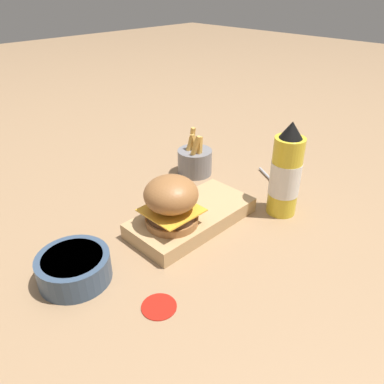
# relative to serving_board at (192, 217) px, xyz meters

# --- Properties ---
(ground_plane) EXTENTS (6.00, 6.00, 0.00)m
(ground_plane) POSITION_rel_serving_board_xyz_m (-0.01, -0.01, -0.02)
(ground_plane) COLOR #9E7A56
(serving_board) EXTENTS (0.30, 0.14, 0.04)m
(serving_board) POSITION_rel_serving_board_xyz_m (0.00, 0.00, 0.00)
(serving_board) COLOR tan
(serving_board) RESTS_ON ground_plane
(burger) EXTENTS (0.12, 0.12, 0.11)m
(burger) POSITION_rel_serving_board_xyz_m (-0.06, -0.00, 0.07)
(burger) COLOR #9E6638
(burger) RESTS_ON serving_board
(ketchup_bottle) EXTENTS (0.07, 0.07, 0.23)m
(ketchup_bottle) POSITION_rel_serving_board_xyz_m (0.19, -0.12, 0.09)
(ketchup_bottle) COLOR yellow
(ketchup_bottle) RESTS_ON ground_plane
(fries_basket) EXTENTS (0.10, 0.10, 0.14)m
(fries_basket) POSITION_rel_serving_board_xyz_m (0.19, 0.18, 0.02)
(fries_basket) COLOR slate
(fries_basket) RESTS_ON ground_plane
(side_bowl) EXTENTS (0.14, 0.14, 0.05)m
(side_bowl) POSITION_rel_serving_board_xyz_m (-0.29, 0.03, 0.01)
(side_bowl) COLOR #384C66
(side_bowl) RESTS_ON ground_plane
(spoon) EXTENTS (0.10, 0.16, 0.01)m
(spoon) POSITION_rel_serving_board_xyz_m (0.28, -0.05, -0.01)
(spoon) COLOR #B2B2B7
(spoon) RESTS_ON ground_plane
(ketchup_puddle) EXTENTS (0.06, 0.06, 0.00)m
(ketchup_puddle) POSITION_rel_serving_board_xyz_m (-0.22, -0.14, -0.02)
(ketchup_puddle) COLOR #B21E14
(ketchup_puddle) RESTS_ON ground_plane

